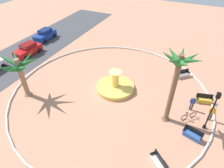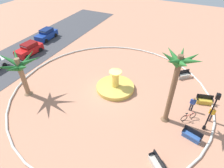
% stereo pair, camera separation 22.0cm
% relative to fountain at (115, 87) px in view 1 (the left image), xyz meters
% --- Properties ---
extents(ground_plane, '(80.00, 80.00, 0.00)m').
position_rel_fountain_xyz_m(ground_plane, '(-0.73, 0.22, -0.33)').
color(ground_plane, tan).
extents(plaza_curb, '(21.38, 21.38, 0.20)m').
position_rel_fountain_xyz_m(plaza_curb, '(-0.73, 0.22, -0.23)').
color(plaza_curb, silver).
rests_on(plaza_curb, ground).
extents(street_asphalt, '(48.00, 8.00, 0.03)m').
position_rel_fountain_xyz_m(street_asphalt, '(-0.73, 15.31, -0.31)').
color(street_asphalt, '#424247').
rests_on(street_asphalt, ground).
extents(fountain, '(4.22, 4.22, 2.36)m').
position_rel_fountain_xyz_m(fountain, '(0.00, 0.00, 0.00)').
color(fountain, gold).
rests_on(fountain, ground).
extents(palm_tree_near_fountain, '(3.09, 3.18, 7.14)m').
position_rel_fountain_xyz_m(palm_tree_near_fountain, '(-2.06, -6.16, 4.99)').
color(palm_tree_near_fountain, brown).
rests_on(palm_tree_near_fountain, ground).
extents(palm_tree_by_curb, '(4.38, 4.58, 4.69)m').
position_rel_fountain_xyz_m(palm_tree_by_curb, '(-4.91, 8.17, 3.08)').
color(palm_tree_by_curb, '#8E6B4C').
rests_on(palm_tree_by_curb, ground).
extents(bench_east, '(0.90, 1.68, 1.00)m').
position_rel_fountain_xyz_m(bench_east, '(1.85, -9.18, 0.02)').
color(bench_east, gold).
rests_on(bench_east, ground).
extents(bench_west, '(1.45, 1.52, 1.00)m').
position_rel_fountain_xyz_m(bench_west, '(-6.98, -6.66, 0.02)').
color(bench_west, beige).
rests_on(bench_west, ground).
extents(bench_north, '(1.45, 1.51, 1.00)m').
position_rel_fountain_xyz_m(bench_north, '(5.54, -6.50, 0.02)').
color(bench_north, beige).
rests_on(bench_north, ground).
extents(bench_southeast, '(0.92, 1.68, 1.00)m').
position_rel_fountain_xyz_m(bench_southeast, '(-3.23, -8.64, 0.02)').
color(bench_southeast, '#335BA8').
rests_on(bench_southeast, ground).
extents(lamppost, '(0.32, 0.32, 4.25)m').
position_rel_fountain_xyz_m(lamppost, '(-1.65, -9.54, 2.16)').
color(lamppost, black).
rests_on(lamppost, ground).
extents(bicycle_red_frame, '(1.27, 1.24, 0.94)m').
position_rel_fountain_xyz_m(bicycle_red_frame, '(-1.14, -8.07, 0.05)').
color(bicycle_red_frame, black).
rests_on(bicycle_red_frame, ground).
extents(person_cyclist_helmet, '(0.22, 0.53, 1.70)m').
position_rel_fountain_xyz_m(person_cyclist_helmet, '(-0.46, -9.85, 0.63)').
color(person_cyclist_helmet, '#33333D').
rests_on(person_cyclist_helmet, ground).
extents(person_cyclist_photo, '(0.22, 0.53, 1.67)m').
position_rel_fountain_xyz_m(person_cyclist_photo, '(0.20, -8.12, 0.60)').
color(person_cyclist_photo, '#33333D').
rests_on(person_cyclist_photo, ground).
extents(parked_car_second, '(4.09, 2.10, 1.67)m').
position_rel_fountain_xyz_m(parked_car_second, '(1.90, 14.59, 0.45)').
color(parked_car_second, red).
rests_on(parked_car_second, ground).
extents(parked_car_third, '(4.07, 2.05, 1.67)m').
position_rel_fountain_xyz_m(parked_car_third, '(7.02, 15.87, 0.45)').
color(parked_car_third, navy).
rests_on(parked_car_third, ground).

